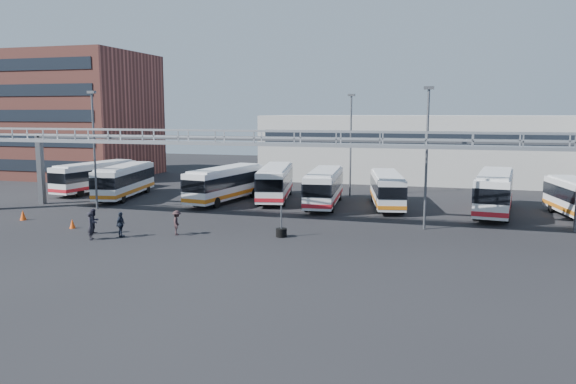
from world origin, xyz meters
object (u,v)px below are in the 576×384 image
(light_pole_left, at_px, (94,143))
(pedestrian_c, at_px, (177,223))
(cone_right, at_px, (72,224))
(light_pole_back, at_px, (351,139))
(cone_left, at_px, (23,215))
(bus_8, at_px, (494,191))
(pedestrian_b, at_px, (94,221))
(bus_3, at_px, (225,183))
(pedestrian_d, at_px, (121,225))
(pedestrian_a, at_px, (91,226))
(bus_6, at_px, (387,188))
(bus_1, at_px, (125,180))
(bus_5, at_px, (324,186))
(bus_4, at_px, (275,181))
(bus_0, at_px, (95,176))
(tire_stack, at_px, (281,232))
(light_pole_mid, at_px, (427,150))

(light_pole_left, height_order, pedestrian_c, light_pole_left)
(cone_right, bearing_deg, pedestrian_c, 0.65)
(light_pole_back, relative_size, cone_left, 12.88)
(bus_8, xyz_separation_m, cone_left, (-35.76, -13.16, -1.53))
(pedestrian_b, bearing_deg, bus_3, -8.64)
(pedestrian_c, height_order, pedestrian_d, pedestrian_d)
(cone_right, bearing_deg, pedestrian_b, -23.70)
(pedestrian_a, height_order, cone_right, pedestrian_a)
(pedestrian_b, bearing_deg, bus_6, -43.89)
(pedestrian_c, bearing_deg, light_pole_left, 34.02)
(light_pole_left, xyz_separation_m, bus_1, (-1.20, 6.39, -3.95))
(bus_5, xyz_separation_m, pedestrian_b, (-12.87, -15.97, -0.91))
(bus_4, height_order, cone_left, bus_4)
(bus_0, height_order, bus_6, bus_0)
(light_pole_back, distance_m, bus_1, 22.87)
(light_pole_back, bearing_deg, bus_4, -141.69)
(bus_1, xyz_separation_m, bus_8, (34.48, 0.65, 0.15))
(bus_0, bearing_deg, bus_8, 6.02)
(pedestrian_c, distance_m, pedestrian_d, 3.75)
(bus_5, bearing_deg, light_pole_back, 74.82)
(light_pole_left, xyz_separation_m, bus_0, (-6.27, 8.86, -3.98))
(light_pole_left, relative_size, bus_6, 0.99)
(pedestrian_b, height_order, tire_stack, tire_stack)
(light_pole_back, bearing_deg, bus_3, -145.68)
(pedestrian_a, distance_m, pedestrian_d, 1.89)
(bus_3, distance_m, bus_8, 23.92)
(tire_stack, bearing_deg, cone_left, 179.59)
(pedestrian_a, height_order, cone_left, pedestrian_a)
(light_pole_left, distance_m, light_pole_mid, 28.02)
(light_pole_mid, bearing_deg, cone_left, -170.47)
(bus_1, bearing_deg, bus_3, -8.66)
(bus_5, xyz_separation_m, pedestrian_c, (-7.17, -14.70, -0.94))
(bus_4, relative_size, cone_left, 14.07)
(bus_0, xyz_separation_m, bus_3, (15.64, -2.12, 0.07))
(light_pole_left, height_order, tire_stack, light_pole_left)
(light_pole_back, xyz_separation_m, bus_8, (13.28, -6.96, -3.80))
(bus_6, xyz_separation_m, cone_right, (-21.08, -15.65, -1.35))
(bus_1, xyz_separation_m, bus_5, (20.02, 0.67, 0.02))
(bus_6, bearing_deg, pedestrian_a, -144.65)
(bus_6, bearing_deg, cone_left, -163.54)
(cone_left, bearing_deg, pedestrian_d, -16.55)
(tire_stack, bearing_deg, bus_5, 89.74)
(pedestrian_b, distance_m, cone_right, 2.98)
(bus_5, distance_m, pedestrian_d, 19.49)
(bus_4, height_order, cone_right, bus_4)
(pedestrian_a, xyz_separation_m, tire_stack, (11.91, 4.26, -0.57))
(pedestrian_b, distance_m, tire_stack, 13.09)
(light_pole_mid, height_order, bus_4, light_pole_mid)
(light_pole_back, height_order, cone_right, light_pole_back)
(bus_0, xyz_separation_m, tire_stack, (25.03, -15.13, -1.39))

